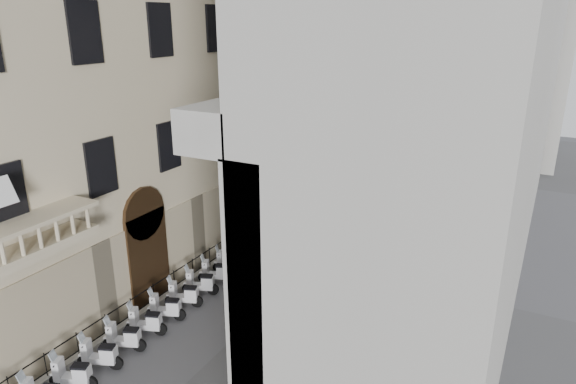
{
  "coord_description": "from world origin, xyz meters",
  "views": [
    {
      "loc": [
        10.35,
        -3.57,
        12.49
      ],
      "look_at": [
        -0.55,
        17.23,
        4.5
      ],
      "focal_mm": 32.0,
      "sensor_mm": 36.0,
      "label": 1
    }
  ],
  "objects_px": {
    "street_lamp": "(337,134)",
    "info_kiosk": "(247,230)",
    "pedestrian_b": "(386,193)",
    "security_tent": "(299,183)",
    "pedestrian_a": "(369,192)"
  },
  "relations": [
    {
      "from": "pedestrian_b",
      "to": "security_tent",
      "type": "bearing_deg",
      "value": 71.25
    },
    {
      "from": "street_lamp",
      "to": "pedestrian_b",
      "type": "xyz_separation_m",
      "value": [
        2.83,
        2.36,
        -4.37
      ]
    },
    {
      "from": "info_kiosk",
      "to": "pedestrian_a",
      "type": "relative_size",
      "value": 1.01
    },
    {
      "from": "pedestrian_a",
      "to": "pedestrian_b",
      "type": "distance_m",
      "value": 1.38
    },
    {
      "from": "pedestrian_a",
      "to": "pedestrian_b",
      "type": "bearing_deg",
      "value": -105.09
    },
    {
      "from": "street_lamp",
      "to": "pedestrian_a",
      "type": "relative_size",
      "value": 4.26
    },
    {
      "from": "info_kiosk",
      "to": "pedestrian_b",
      "type": "distance_m",
      "value": 11.74
    },
    {
      "from": "street_lamp",
      "to": "pedestrian_b",
      "type": "height_order",
      "value": "street_lamp"
    },
    {
      "from": "security_tent",
      "to": "pedestrian_b",
      "type": "xyz_separation_m",
      "value": [
        4.19,
        5.32,
        -1.63
      ]
    },
    {
      "from": "info_kiosk",
      "to": "security_tent",
      "type": "bearing_deg",
      "value": 81.59
    },
    {
      "from": "pedestrian_a",
      "to": "pedestrian_b",
      "type": "xyz_separation_m",
      "value": [
        0.87,
        1.05,
        -0.22
      ]
    },
    {
      "from": "security_tent",
      "to": "pedestrian_b",
      "type": "height_order",
      "value": "security_tent"
    },
    {
      "from": "street_lamp",
      "to": "info_kiosk",
      "type": "distance_m",
      "value": 9.52
    },
    {
      "from": "security_tent",
      "to": "info_kiosk",
      "type": "bearing_deg",
      "value": -96.27
    },
    {
      "from": "security_tent",
      "to": "info_kiosk",
      "type": "relative_size",
      "value": 1.74
    }
  ]
}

